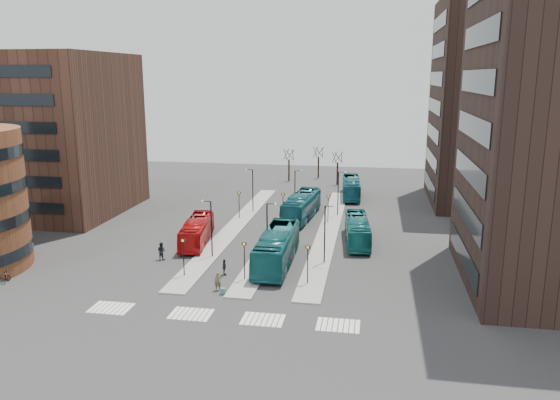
% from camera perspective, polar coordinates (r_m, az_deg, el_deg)
% --- Properties ---
extents(ground, '(160.00, 160.00, 0.00)m').
position_cam_1_polar(ground, '(42.38, -9.78, -13.99)').
color(ground, '#2A2A2C').
rests_on(ground, ground).
extents(island_left, '(2.50, 45.00, 0.15)m').
position_cam_1_polar(island_left, '(70.30, -4.74, -2.77)').
color(island_left, gray).
rests_on(island_left, ground).
extents(island_mid, '(2.50, 45.00, 0.15)m').
position_cam_1_polar(island_mid, '(69.08, 0.09, -3.01)').
color(island_mid, gray).
rests_on(island_mid, ground).
extents(island_right, '(2.50, 45.00, 0.15)m').
position_cam_1_polar(island_right, '(68.36, 5.06, -3.23)').
color(island_right, gray).
rests_on(island_right, ground).
extents(suitcase, '(0.52, 0.44, 0.57)m').
position_cam_1_polar(suitcase, '(49.42, -5.98, -9.46)').
color(suitcase, '#1B1B96').
rests_on(suitcase, ground).
extents(red_bus, '(3.92, 10.74, 2.92)m').
position_cam_1_polar(red_bus, '(63.77, -8.67, -3.23)').
color(red_bus, '#B20D0F').
rests_on(red_bus, ground).
extents(teal_bus_a, '(3.15, 12.96, 3.60)m').
position_cam_1_polar(teal_bus_a, '(56.01, -0.33, -5.00)').
color(teal_bus_a, '#12565B').
rests_on(teal_bus_a, ground).
extents(teal_bus_b, '(4.09, 12.58, 3.44)m').
position_cam_1_polar(teal_bus_b, '(73.84, 2.26, -0.65)').
color(teal_bus_b, '#135561').
rests_on(teal_bus_b, ground).
extents(teal_bus_c, '(3.45, 10.91, 2.99)m').
position_cam_1_polar(teal_bus_c, '(63.91, 8.08, -3.14)').
color(teal_bus_c, '#136062').
rests_on(teal_bus_c, ground).
extents(teal_bus_d, '(3.34, 11.33, 3.11)m').
position_cam_1_polar(teal_bus_d, '(87.53, 7.45, 1.30)').
color(teal_bus_d, '#145664').
rests_on(teal_bus_d, ground).
extents(traveller, '(0.68, 0.51, 1.71)m').
position_cam_1_polar(traveller, '(50.08, -6.51, -8.46)').
color(traveller, brown).
rests_on(traveller, ground).
extents(commuter_a, '(1.07, 0.92, 1.90)m').
position_cam_1_polar(commuter_a, '(59.05, -12.30, -5.23)').
color(commuter_a, black).
rests_on(commuter_a, ground).
extents(commuter_b, '(0.61, 1.02, 1.62)m').
position_cam_1_polar(commuter_b, '(53.68, -5.84, -7.00)').
color(commuter_b, black).
rests_on(commuter_b, ground).
extents(commuter_c, '(1.15, 1.20, 1.64)m').
position_cam_1_polar(commuter_c, '(56.74, 0.92, -5.81)').
color(commuter_c, black).
rests_on(commuter_c, ground).
extents(bicycle_mid, '(1.64, 0.55, 0.97)m').
position_cam_1_polar(bicycle_mid, '(58.38, -27.00, -7.08)').
color(bicycle_mid, gray).
rests_on(bicycle_mid, ground).
extents(crosswalk_stripes, '(22.35, 2.40, 0.01)m').
position_cam_1_polar(crosswalk_stripes, '(45.30, -5.93, -12.00)').
color(crosswalk_stripes, silver).
rests_on(crosswalk_stripes, ground).
extents(office_block, '(25.00, 20.12, 22.00)m').
position_cam_1_polar(office_block, '(84.37, -24.43, 6.31)').
color(office_block, '#462B20').
rests_on(office_block, ground).
extents(tower_far, '(20.12, 20.00, 30.00)m').
position_cam_1_polar(tower_far, '(87.59, 22.49, 9.32)').
color(tower_far, black).
rests_on(tower_far, ground).
extents(sign_poles, '(12.45, 22.12, 3.65)m').
position_cam_1_polar(sign_poles, '(61.89, -1.37, -2.67)').
color(sign_poles, black).
rests_on(sign_poles, ground).
extents(lamp_posts, '(14.04, 20.24, 6.12)m').
position_cam_1_polar(lamp_posts, '(66.18, 0.34, -0.59)').
color(lamp_posts, black).
rests_on(lamp_posts, ground).
extents(bare_trees, '(10.97, 8.14, 5.90)m').
position_cam_1_polar(bare_trees, '(100.04, 3.65, 3.52)').
color(bare_trees, black).
rests_on(bare_trees, ground).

